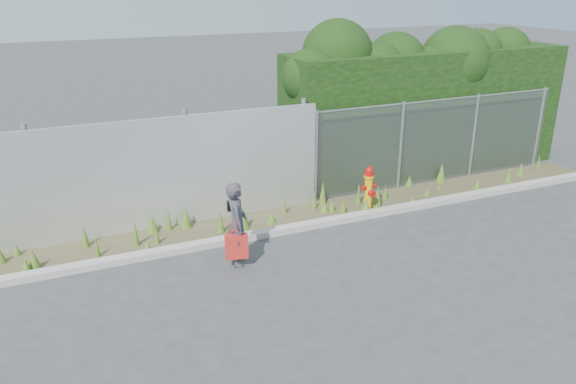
# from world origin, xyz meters

# --- Properties ---
(ground) EXTENTS (80.00, 80.00, 0.00)m
(ground) POSITION_xyz_m (0.00, 0.00, 0.00)
(ground) COLOR #3A3A3D
(ground) RESTS_ON ground
(curb) EXTENTS (16.00, 0.22, 0.12)m
(curb) POSITION_xyz_m (0.00, 1.80, 0.06)
(curb) COLOR #A19A91
(curb) RESTS_ON ground
(weed_strip) EXTENTS (16.00, 1.25, 0.53)m
(weed_strip) POSITION_xyz_m (-0.46, 2.43, 0.13)
(weed_strip) COLOR #474028
(weed_strip) RESTS_ON ground
(corrugated_fence) EXTENTS (8.50, 0.21, 2.30)m
(corrugated_fence) POSITION_xyz_m (-3.25, 3.01, 1.10)
(corrugated_fence) COLOR silver
(corrugated_fence) RESTS_ON ground
(chainlink_fence) EXTENTS (6.50, 0.07, 2.05)m
(chainlink_fence) POSITION_xyz_m (4.25, 3.00, 1.03)
(chainlink_fence) COLOR gray
(chainlink_fence) RESTS_ON ground
(hedge) EXTENTS (7.48, 2.00, 3.77)m
(hedge) POSITION_xyz_m (4.37, 4.05, 1.99)
(hedge) COLOR black
(hedge) RESTS_ON ground
(fire_hydrant) EXTENTS (0.34, 0.31, 1.03)m
(fire_hydrant) POSITION_xyz_m (1.81, 2.05, 0.50)
(fire_hydrant) COLOR #DFA60B
(fire_hydrant) RESTS_ON ground
(woman) EXTENTS (0.48, 0.61, 1.49)m
(woman) POSITION_xyz_m (-1.42, 0.98, 0.74)
(woman) COLOR #0F5664
(woman) RESTS_ON ground
(red_tote_bag) EXTENTS (0.39, 0.14, 0.51)m
(red_tote_bag) POSITION_xyz_m (-1.49, 0.82, 0.41)
(red_tote_bag) COLOR red
(black_shoulder_bag) EXTENTS (0.23, 0.10, 0.17)m
(black_shoulder_bag) POSITION_xyz_m (-1.40, 1.17, 1.00)
(black_shoulder_bag) COLOR black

